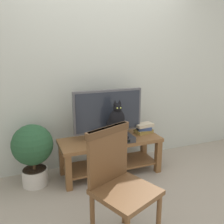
{
  "coord_description": "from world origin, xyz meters",
  "views": [
    {
      "loc": [
        -1.04,
        -2.11,
        1.58
      ],
      "look_at": [
        0.0,
        0.54,
        0.83
      ],
      "focal_mm": 39.56,
      "sensor_mm": 36.0,
      "label": 1
    }
  ],
  "objects_px": {
    "potted_plant": "(33,150)",
    "tv": "(108,113)",
    "tv_stand": "(111,149)",
    "media_box": "(116,138)",
    "wooden_chair": "(118,179)",
    "cat": "(116,122)",
    "book_stack": "(144,128)"
  },
  "relations": [
    {
      "from": "potted_plant",
      "to": "tv",
      "type": "bearing_deg",
      "value": -0.29
    },
    {
      "from": "tv_stand",
      "to": "potted_plant",
      "type": "relative_size",
      "value": 1.72
    },
    {
      "from": "tv",
      "to": "media_box",
      "type": "bearing_deg",
      "value": -77.08
    },
    {
      "from": "media_box",
      "to": "wooden_chair",
      "type": "distance_m",
      "value": 1.07
    },
    {
      "from": "media_box",
      "to": "wooden_chair",
      "type": "height_order",
      "value": "wooden_chair"
    },
    {
      "from": "wooden_chair",
      "to": "potted_plant",
      "type": "distance_m",
      "value": 1.3
    },
    {
      "from": "tv",
      "to": "cat",
      "type": "height_order",
      "value": "tv"
    },
    {
      "from": "tv_stand",
      "to": "tv",
      "type": "bearing_deg",
      "value": 89.98
    },
    {
      "from": "media_box",
      "to": "book_stack",
      "type": "distance_m",
      "value": 0.48
    },
    {
      "from": "tv_stand",
      "to": "potted_plant",
      "type": "distance_m",
      "value": 0.94
    },
    {
      "from": "media_box",
      "to": "potted_plant",
      "type": "relative_size",
      "value": 0.55
    },
    {
      "from": "tv_stand",
      "to": "cat",
      "type": "bearing_deg",
      "value": -69.65
    },
    {
      "from": "tv",
      "to": "potted_plant",
      "type": "distance_m",
      "value": 0.99
    },
    {
      "from": "media_box",
      "to": "book_stack",
      "type": "bearing_deg",
      "value": 16.35
    },
    {
      "from": "media_box",
      "to": "cat",
      "type": "bearing_deg",
      "value": -84.8
    },
    {
      "from": "tv_stand",
      "to": "media_box",
      "type": "xyz_separation_m",
      "value": [
        0.04,
        -0.09,
        0.18
      ]
    },
    {
      "from": "tv",
      "to": "media_box",
      "type": "height_order",
      "value": "tv"
    },
    {
      "from": "tv",
      "to": "cat",
      "type": "bearing_deg",
      "value": -77.6
    },
    {
      "from": "tv_stand",
      "to": "book_stack",
      "type": "xyz_separation_m",
      "value": [
        0.49,
        0.04,
        0.21
      ]
    },
    {
      "from": "media_box",
      "to": "tv",
      "type": "bearing_deg",
      "value": 102.92
    },
    {
      "from": "cat",
      "to": "wooden_chair",
      "type": "height_order",
      "value": "cat"
    },
    {
      "from": "media_box",
      "to": "wooden_chair",
      "type": "bearing_deg",
      "value": -111.48
    },
    {
      "from": "book_stack",
      "to": "cat",
      "type": "bearing_deg",
      "value": -162.27
    },
    {
      "from": "tv_stand",
      "to": "cat",
      "type": "height_order",
      "value": "cat"
    },
    {
      "from": "media_box",
      "to": "book_stack",
      "type": "relative_size",
      "value": 1.58
    },
    {
      "from": "cat",
      "to": "wooden_chair",
      "type": "distance_m",
      "value": 1.07
    },
    {
      "from": "tv_stand",
      "to": "cat",
      "type": "relative_size",
      "value": 2.78
    },
    {
      "from": "book_stack",
      "to": "potted_plant",
      "type": "relative_size",
      "value": 0.35
    },
    {
      "from": "cat",
      "to": "book_stack",
      "type": "relative_size",
      "value": 1.77
    },
    {
      "from": "tv",
      "to": "potted_plant",
      "type": "xyz_separation_m",
      "value": [
        -0.93,
        0.0,
        -0.35
      ]
    },
    {
      "from": "tv_stand",
      "to": "potted_plant",
      "type": "xyz_separation_m",
      "value": [
        -0.93,
        0.07,
        0.11
      ]
    },
    {
      "from": "potted_plant",
      "to": "tv_stand",
      "type": "bearing_deg",
      "value": -4.55
    }
  ]
}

